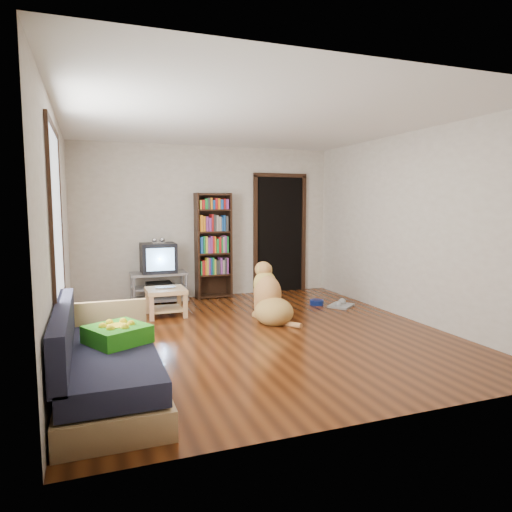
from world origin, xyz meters
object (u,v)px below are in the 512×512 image
object	(u,v)px
grey_rag	(341,306)
bookshelf	(213,240)
dog	(270,299)
laptop	(166,288)
sofa	(104,368)
tv_stand	(159,286)
green_cushion	(117,334)
dog_bowl	(317,302)
coffee_table	(166,297)
crt_tv	(158,257)

from	to	relation	value
grey_rag	bookshelf	bearing A→B (deg)	140.56
grey_rag	dog	distance (m)	1.49
bookshelf	dog	distance (m)	1.99
laptop	bookshelf	xyz separation A→B (m)	(0.99, 1.07, 0.59)
sofa	tv_stand	bearing A→B (deg)	74.98
dog	grey_rag	bearing A→B (deg)	17.42
green_cushion	grey_rag	world-z (taller)	green_cushion
dog_bowl	dog	distance (m)	1.32
dog_bowl	coffee_table	distance (m)	2.41
tv_stand	sofa	distance (m)	3.76
laptop	dog_bowl	world-z (taller)	laptop
laptop	green_cushion	bearing A→B (deg)	-104.71
crt_tv	grey_rag	bearing A→B (deg)	-26.61
dog	crt_tv	bearing A→B (deg)	125.55
sofa	coffee_table	xyz separation A→B (m)	(0.94, 2.68, 0.02)
grey_rag	dog	world-z (taller)	dog
bookshelf	coffee_table	world-z (taller)	bookshelf
sofa	dog	bearing A→B (deg)	40.15
dog_bowl	dog	xyz separation A→B (m)	(-1.09, -0.69, 0.27)
grey_rag	crt_tv	bearing A→B (deg)	153.39
dog	laptop	bearing A→B (deg)	149.52
dog_bowl	dog	world-z (taller)	dog
green_cushion	crt_tv	size ratio (longest dim) A/B	0.78
dog_bowl	sofa	distance (m)	4.21
bookshelf	dog	bearing A→B (deg)	-80.36
tv_stand	crt_tv	xyz separation A→B (m)	(0.00, 0.02, 0.47)
dog_bowl	grey_rag	bearing A→B (deg)	-39.81
dog_bowl	tv_stand	distance (m)	2.59
green_cushion	laptop	distance (m)	2.63
green_cushion	coffee_table	bearing A→B (deg)	44.26
crt_tv	bookshelf	bearing A→B (deg)	4.32
dog	dog_bowl	bearing A→B (deg)	32.17
grey_rag	tv_stand	bearing A→B (deg)	153.77
bookshelf	crt_tv	bearing A→B (deg)	-175.68
laptop	grey_rag	distance (m)	2.74
green_cushion	laptop	size ratio (longest dim) A/B	1.59
laptop	sofa	distance (m)	2.82
bookshelf	dog	xyz separation A→B (m)	(0.31, -1.84, -0.69)
green_cushion	tv_stand	xyz separation A→B (m)	(0.85, 3.48, -0.23)
coffee_table	dog	distance (m)	1.52
laptop	tv_stand	size ratio (longest dim) A/B	0.31
green_cushion	sofa	world-z (taller)	sofa
crt_tv	sofa	distance (m)	3.81
bookshelf	coffee_table	size ratio (longest dim) A/B	3.27
crt_tv	dog	distance (m)	2.21
dog_bowl	grey_rag	size ratio (longest dim) A/B	0.55
dog	sofa	bearing A→B (deg)	-139.85
green_cushion	dog	xyz separation A→B (m)	(2.11, 1.73, -0.19)
grey_rag	bookshelf	world-z (taller)	bookshelf
crt_tv	coffee_table	distance (m)	1.08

